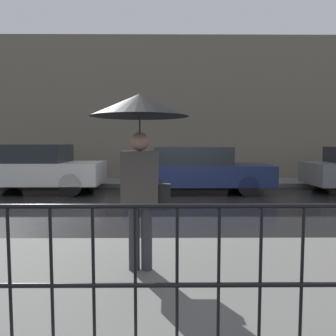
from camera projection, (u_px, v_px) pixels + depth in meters
The scene contains 9 objects.
ground_plane at pixel (174, 205), 8.58m from camera, with size 80.00×80.00×0.00m, color black.
sidewalk_near at pixel (186, 283), 3.65m from camera, with size 28.00×3.01×0.14m.
sidewalk_far at pixel (171, 182), 13.06m from camera, with size 28.00×2.11×0.14m.
lane_marking at pixel (174, 205), 8.58m from camera, with size 25.20×0.12×0.01m.
building_storefront at pixel (171, 109), 14.03m from camera, with size 28.00×0.30×6.16m.
railing_foreground at pixel (198, 260), 2.34m from camera, with size 12.00×0.04×1.06m.
pedestrian at pixel (140, 127), 3.74m from camera, with size 1.13×1.13×2.05m.
car_white at pixel (38, 168), 10.78m from camera, with size 4.14×1.88×1.59m.
car_navy at pixel (196, 169), 10.82m from camera, with size 4.75×1.92×1.51m.
Camera 1 is at (-0.23, -8.48, 1.64)m, focal length 35.00 mm.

